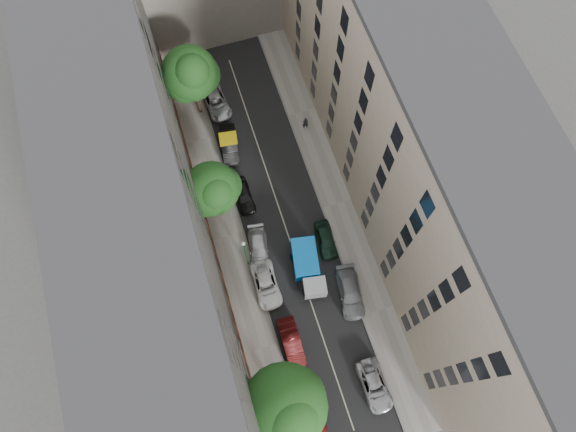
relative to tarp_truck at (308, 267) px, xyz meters
name	(u,v)px	position (x,y,z in m)	size (l,w,h in m)	color
ground	(283,220)	(-0.60, 5.57, -1.37)	(120.00, 120.00, 0.00)	#4C4C49
road_surface	(283,220)	(-0.60, 5.57, -1.36)	(8.00, 44.00, 0.02)	black
sidewalk_left	(228,236)	(-6.10, 5.57, -1.30)	(3.00, 44.00, 0.15)	gray
sidewalk_right	(337,204)	(4.90, 5.57, -1.30)	(3.00, 44.00, 0.15)	gray
building_left	(145,215)	(-11.60, 5.57, 8.63)	(8.00, 44.00, 20.00)	#4B4946
building_right	(411,138)	(10.40, 5.57, 8.63)	(8.00, 44.00, 20.00)	#C0AB95
tarp_truck	(308,267)	(0.00, 0.00, 0.00)	(3.01, 5.71, 2.49)	black
car_left_0	(313,412)	(-3.40, -11.78, -0.73)	(1.52, 3.79, 1.29)	maroon
car_left_1	(292,342)	(-3.40, -5.83, -0.64)	(1.55, 4.45, 1.47)	#4F0F10
car_left_2	(266,285)	(-4.04, -0.23, -0.72)	(2.17, 4.71, 1.31)	silver
car_left_3	(259,248)	(-3.71, 3.37, -0.73)	(1.81, 4.45, 1.29)	#B6B5BA
car_left_4	(243,195)	(-3.58, 8.97, -0.69)	(1.60, 3.99, 1.36)	black
car_left_5	(229,144)	(-3.40, 14.78, -0.62)	(1.59, 4.55, 1.50)	black
car_left_6	(216,102)	(-3.40, 20.17, -0.68)	(2.29, 4.96, 1.38)	#B2B1B6
car_right_0	(374,386)	(2.20, -11.42, -0.73)	(2.13, 4.62, 1.28)	#B1B0B5
car_right_1	(350,292)	(3.00, -3.23, -0.65)	(2.02, 4.98, 1.45)	gray
car_right_2	(326,239)	(2.58, 2.24, -0.70)	(1.59, 3.94, 1.34)	black
tree_near	(286,408)	(-5.47, -10.87, 5.43)	(6.46, 6.36, 10.14)	#382619
tree_mid	(214,190)	(-6.16, 8.46, 3.37)	(5.25, 4.97, 7.21)	#382619
tree_far	(191,75)	(-5.10, 19.79, 5.01)	(5.54, 5.30, 9.28)	#382619
lamp_post	(245,251)	(-5.02, 2.36, 2.60)	(0.36, 0.36, 6.16)	#175033
pedestrian	(305,123)	(4.68, 14.69, -0.39)	(0.60, 0.40, 1.66)	black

